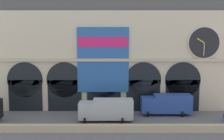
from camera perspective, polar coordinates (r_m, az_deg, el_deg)
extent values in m
plane|color=slate|center=(38.74, -2.13, -10.58)|extent=(200.00, 200.00, 0.00)
cube|color=#BCAD8C|center=(33.97, -2.41, -12.23)|extent=(90.00, 0.70, 0.97)
cube|color=beige|center=(44.66, -1.85, 2.05)|extent=(38.52, 5.06, 15.77)
cube|color=black|center=(45.01, -18.01, -5.16)|extent=(5.31, 0.20, 5.01)
cylinder|color=black|center=(44.58, -18.12, -2.01)|extent=(5.59, 0.20, 5.59)
cube|color=black|center=(43.52, -10.16, -5.34)|extent=(5.31, 0.20, 5.01)
cylinder|color=black|center=(43.08, -10.23, -2.08)|extent=(5.59, 0.20, 5.59)
cube|color=black|center=(42.89, -1.92, -5.41)|extent=(5.31, 0.20, 5.01)
cylinder|color=black|center=(42.44, -1.94, -2.11)|extent=(5.59, 0.20, 5.59)
cube|color=black|center=(43.16, 6.39, -5.38)|extent=(5.31, 0.20, 5.01)
cylinder|color=black|center=(42.70, 6.43, -2.09)|extent=(5.59, 0.20, 5.59)
cube|color=black|center=(44.30, 14.43, -5.23)|extent=(5.31, 0.20, 5.01)
cylinder|color=black|center=(43.86, 14.52, -2.03)|extent=(5.59, 0.20, 5.59)
cylinder|color=beige|center=(44.17, 18.63, 5.48)|extent=(5.10, 0.25, 5.10)
cylinder|color=black|center=(44.05, 18.68, 5.48)|extent=(4.72, 0.06, 4.72)
cube|color=gold|center=(43.82, 18.03, 5.94)|extent=(1.19, 0.04, 0.81)
cube|color=gold|center=(44.00, 18.66, 4.17)|extent=(0.13, 0.04, 2.01)
cube|color=#2659A5|center=(41.95, -2.12, 2.13)|extent=(8.00, 0.12, 10.09)
cube|color=#DB1E66|center=(41.75, -2.14, 5.91)|extent=(7.68, 0.04, 1.58)
cube|color=#C0B49A|center=(41.97, -1.96, 2.13)|extent=(38.52, 0.50, 0.44)
cube|color=#ADB2B7|center=(38.05, -5.68, -8.46)|extent=(2.00, 2.30, 2.30)
cube|color=#ADB2B7|center=(37.82, 0.04, -8.21)|extent=(5.50, 2.30, 2.70)
cylinder|color=black|center=(37.39, -5.97, -10.58)|extent=(0.28, 0.84, 0.84)
cylinder|color=black|center=(39.36, -5.67, -9.68)|extent=(0.28, 0.84, 0.84)
cylinder|color=black|center=(37.23, 2.00, -10.62)|extent=(0.28, 0.84, 0.84)
cylinder|color=black|center=(39.21, 1.88, -9.72)|extent=(0.28, 0.84, 0.84)
cube|color=#28479E|center=(41.34, 7.35, -7.26)|extent=(2.00, 2.30, 2.30)
cube|color=#28479E|center=(41.95, 12.47, -6.87)|extent=(5.50, 2.30, 2.70)
cylinder|color=black|center=(40.63, 7.37, -9.18)|extent=(0.28, 0.84, 0.84)
cylinder|color=black|center=(42.61, 7.00, -8.42)|extent=(0.28, 0.84, 0.84)
cylinder|color=black|center=(41.60, 14.44, -8.96)|extent=(0.28, 0.84, 0.84)
cylinder|color=black|center=(43.54, 13.75, -8.24)|extent=(0.28, 0.84, 0.84)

